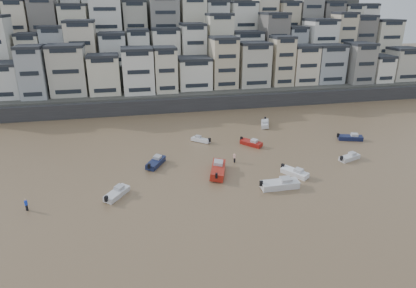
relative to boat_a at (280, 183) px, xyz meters
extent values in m
cube|color=#38383A|center=(-4.61, 45.35, 0.89)|extent=(140.00, 3.00, 3.50)
cube|color=#4C4C47|center=(0.39, 52.35, 1.14)|extent=(140.00, 14.00, 4.00)
cube|color=#4C4C47|center=(0.39, 64.35, 4.14)|extent=(140.00, 14.00, 10.00)
cube|color=#4C4C47|center=(0.39, 76.35, 8.14)|extent=(140.00, 14.00, 18.00)
cube|color=#4C4C47|center=(0.39, 88.35, 12.14)|extent=(140.00, 16.00, 26.00)
cube|color=#4C4C47|center=(0.39, 102.35, 15.14)|extent=(140.00, 18.00, 32.00)
camera|label=1|loc=(-21.21, -46.20, 25.26)|focal=32.00mm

